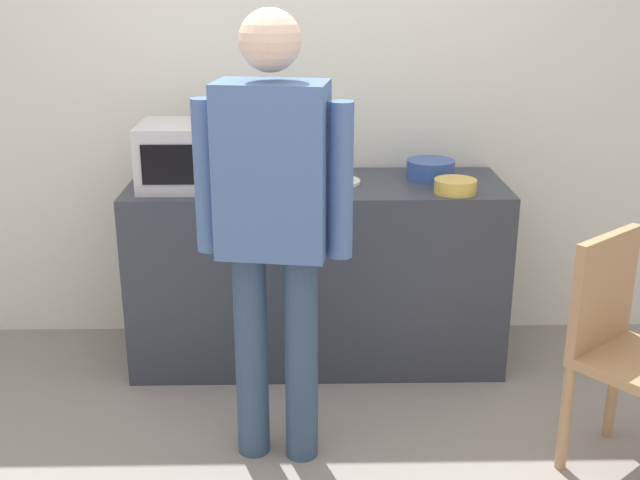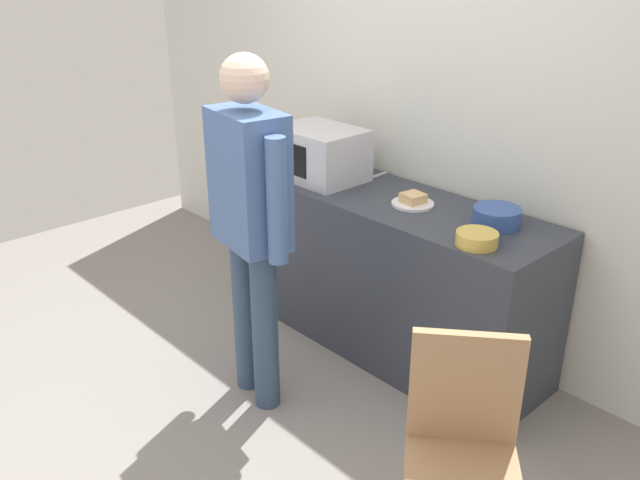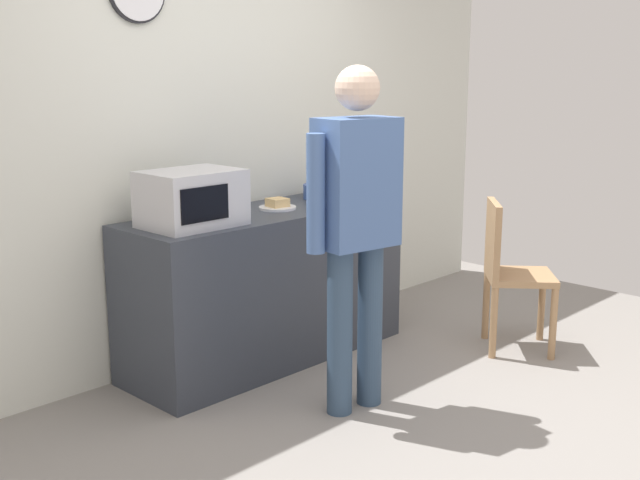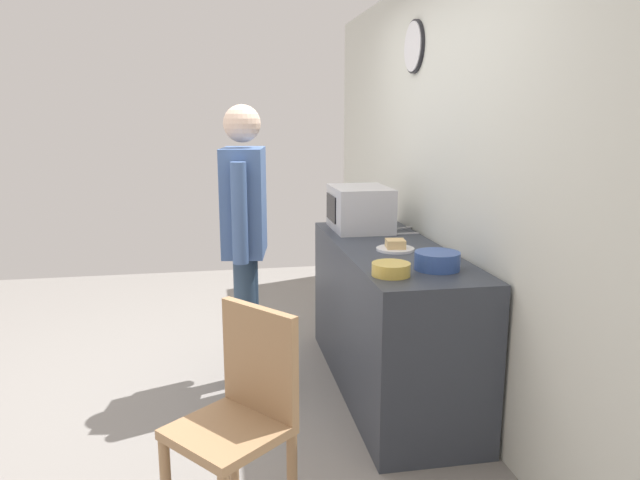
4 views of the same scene
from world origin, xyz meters
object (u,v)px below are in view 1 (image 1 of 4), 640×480
Objects in this scene: microwave at (194,155)px; spoon_utensil at (244,172)px; fork_utensil at (206,169)px; person_standing at (273,212)px; cereal_bowl at (455,186)px; wooden_chair at (623,344)px; sandwich_plate at (337,179)px; salad_bowl at (430,169)px.

spoon_utensil is (0.21, 0.27, -0.15)m from microwave.
fork_utensil is at bearing 162.71° from spoon_utensil.
fork_utensil is at bearing 108.70° from person_standing.
cereal_bowl is 1.07m from spoon_utensil.
spoon_utensil is at bearing 142.03° from wooden_chair.
person_standing is (-0.27, -0.87, 0.09)m from sandwich_plate.
sandwich_plate reaches higher than fork_utensil.
spoon_utensil is 0.18× the size of wooden_chair.
fork_utensil and spoon_utensil have the same top height.
microwave reaches higher than salad_bowl.
salad_bowl reaches higher than spoon_utensil.
microwave reaches higher than wooden_chair.
microwave is 2.22× the size of sandwich_plate.
cereal_bowl is 1.02m from wooden_chair.
cereal_bowl is at bearing -19.54° from sandwich_plate.
salad_bowl is at bearing 9.74° from sandwich_plate.
microwave is 2.94× the size of spoon_utensil.
microwave is at bearing 173.38° from cereal_bowl.
sandwich_plate is at bearing -25.73° from spoon_utensil.
spoon_utensil is at bearing 154.27° from sandwich_plate.
microwave reaches higher than fork_utensil.
wooden_chair is at bearing -42.30° from sandwich_plate.
salad_bowl is 0.13× the size of person_standing.
person_standing is at bearing -71.30° from fork_utensil.
fork_utensil is 2.16m from wooden_chair.
person_standing is (0.19, -1.09, 0.11)m from spoon_utensil.
microwave is 1.14m from salad_bowl.
fork_utensil is 1.22m from person_standing.
salad_bowl is at bearing -8.78° from spoon_utensil.
cereal_bowl is 1.28m from fork_utensil.
sandwich_plate is at bearing 137.70° from wooden_chair.
spoon_utensil is at bearing 99.83° from person_standing.
person_standing reaches higher than spoon_utensil.
microwave is 0.36m from fork_utensil.
microwave is 2.94× the size of fork_utensil.
fork_utensil is 0.10× the size of person_standing.
spoon_utensil is 0.10× the size of person_standing.
salad_bowl is 1.38× the size of spoon_utensil.
cereal_bowl is at bearing 40.05° from person_standing.
cereal_bowl is at bearing -6.62° from microwave.
wooden_chair is at bearing -60.20° from salad_bowl.
microwave reaches higher than cereal_bowl.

